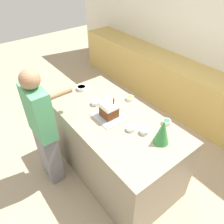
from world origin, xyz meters
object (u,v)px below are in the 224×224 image
gingerbread_house (109,109)px  candy_bowl_center_rear (167,122)px  baking_tray (109,116)px  candy_bowl_near_tray_left (130,129)px  person (43,130)px  candy_bowl_beside_tree (130,98)px  candy_bowl_far_right (82,88)px  candy_bowl_behind_tray (95,103)px  decorative_tree (162,132)px  candy_bowl_far_left (144,131)px

gingerbread_house → candy_bowl_center_rear: gingerbread_house is taller
baking_tray → candy_bowl_near_tray_left: 0.34m
candy_bowl_center_rear → person: bearing=-128.8°
candy_bowl_center_rear → gingerbread_house: bearing=-139.5°
candy_bowl_beside_tree → candy_bowl_center_rear: size_ratio=1.05×
candy_bowl_far_right → person: 0.81m
baking_tray → candy_bowl_near_tray_left: candy_bowl_near_tray_left is taller
candy_bowl_far_right → candy_bowl_beside_tree: candy_bowl_far_right is taller
candy_bowl_center_rear → person: (-0.89, -1.10, -0.14)m
gingerbread_house → candy_bowl_behind_tray: 0.31m
candy_bowl_near_tray_left → candy_bowl_beside_tree: (-0.44, 0.38, 0.00)m
baking_tray → decorative_tree: decorative_tree is taller
baking_tray → candy_bowl_beside_tree: bearing=103.9°
gingerbread_house → candy_bowl_far_left: (0.46, 0.12, -0.08)m
candy_bowl_behind_tray → candy_bowl_beside_tree: 0.45m
decorative_tree → candy_bowl_beside_tree: decorative_tree is taller
person → decorative_tree: bearing=38.8°
gingerbread_house → candy_bowl_far_left: bearing=14.6°
candy_bowl_far_right → candy_bowl_center_rear: candy_bowl_far_right is taller
decorative_tree → candy_bowl_near_tray_left: 0.37m
baking_tray → gingerbread_house: size_ratio=1.44×
candy_bowl_far_left → baking_tray: bearing=-165.4°
candy_bowl_far_right → candy_bowl_center_rear: size_ratio=1.39×
decorative_tree → gingerbread_house: bearing=-166.1°
person → baking_tray: bearing=60.2°
gingerbread_house → candy_bowl_near_tray_left: 0.35m
candy_bowl_near_tray_left → candy_bowl_far_right: candy_bowl_far_right is taller
candy_bowl_far_left → candy_bowl_behind_tray: candy_bowl_far_left is taller
candy_bowl_behind_tray → candy_bowl_far_right: 0.41m
candy_bowl_behind_tray → candy_bowl_near_tray_left: bearing=2.4°
candy_bowl_center_rear → candy_bowl_far_right: bearing=-162.8°
candy_bowl_far_right → candy_bowl_center_rear: bearing=17.2°
decorative_tree → candy_bowl_beside_tree: bearing=161.4°
gingerbread_house → candy_bowl_beside_tree: bearing=104.0°
candy_bowl_far_right → candy_bowl_near_tray_left: bearing=-1.1°
decorative_tree → candy_bowl_near_tray_left: bearing=-158.6°
candy_bowl_behind_tray → candy_bowl_far_right: size_ratio=0.83×
candy_bowl_behind_tray → candy_bowl_beside_tree: candy_bowl_behind_tray is taller
baking_tray → gingerbread_house: gingerbread_house is taller
gingerbread_house → candy_bowl_behind_tray: (-0.30, 0.01, -0.08)m
gingerbread_house → candy_bowl_far_left: gingerbread_house is taller
candy_bowl_beside_tree → candy_bowl_far_left: bearing=-28.0°
baking_tray → candy_bowl_far_left: candy_bowl_far_left is taller
decorative_tree → candy_bowl_far_left: size_ratio=3.03×
candy_bowl_center_rear → person: size_ratio=0.06×
decorative_tree → candy_bowl_far_right: bearing=-175.5°
candy_bowl_center_rear → candy_bowl_beside_tree: bearing=-179.0°
gingerbread_house → candy_bowl_far_right: (-0.70, 0.06, -0.08)m
decorative_tree → candy_bowl_behind_tray: size_ratio=2.56×
baking_tray → decorative_tree: (0.66, 0.16, 0.14)m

